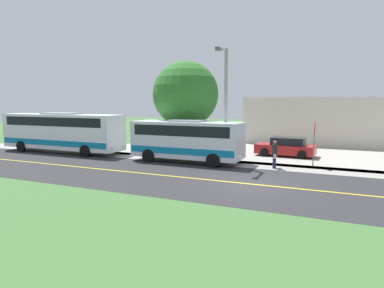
{
  "coord_description": "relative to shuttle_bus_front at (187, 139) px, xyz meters",
  "views": [
    {
      "loc": [
        16.27,
        3.86,
        4.14
      ],
      "look_at": [
        -3.5,
        -4.78,
        1.4
      ],
      "focal_mm": 31.22,
      "sensor_mm": 36.0,
      "label": 1
    }
  ],
  "objects": [
    {
      "name": "stop_sign",
      "position": [
        -1.56,
        8.16,
        0.36
      ],
      "size": [
        0.76,
        0.07,
        2.88
      ],
      "color": "slate",
      "rests_on": "ground"
    },
    {
      "name": "pedestrian_with_bags",
      "position": [
        -0.11,
        5.96,
        -0.66
      ],
      "size": [
        0.72,
        0.34,
        1.74
      ],
      "color": "#1E2347",
      "rests_on": "ground"
    },
    {
      "name": "tree_curbside",
      "position": [
        -2.86,
        -1.43,
        3.11
      ],
      "size": [
        5.08,
        5.08,
        7.26
      ],
      "color": "brown",
      "rests_on": "ground"
    },
    {
      "name": "transit_bus_rear",
      "position": [
        0.05,
        -11.28,
        0.18
      ],
      "size": [
        2.61,
        11.05,
        3.25
      ],
      "color": "white",
      "rests_on": "ground"
    },
    {
      "name": "road_surface",
      "position": [
        4.54,
        5.6,
        -1.6
      ],
      "size": [
        8.0,
        100.0,
        0.01
      ],
      "primitive_type": "cube",
      "color": "#28282B",
      "rests_on": "ground"
    },
    {
      "name": "street_light_pole",
      "position": [
        -0.34,
        2.6,
        2.59
      ],
      "size": [
        1.97,
        0.24,
        7.57
      ],
      "color": "#9E9EA3",
      "rests_on": "ground"
    },
    {
      "name": "parking_lot_surface",
      "position": [
        -7.86,
        8.6,
        -1.6
      ],
      "size": [
        14.0,
        36.0,
        0.01
      ],
      "primitive_type": "cube",
      "color": "#9E9991",
      "rests_on": "ground"
    },
    {
      "name": "sidewalk",
      "position": [
        -0.66,
        5.6,
        -1.6
      ],
      "size": [
        2.4,
        100.0,
        0.01
      ],
      "primitive_type": "cube",
      "color": "gray",
      "rests_on": "ground"
    },
    {
      "name": "commercial_building",
      "position": [
        -16.86,
        8.9,
        0.69
      ],
      "size": [
        10.0,
        16.35,
        4.58
      ],
      "primitive_type": "cube",
      "color": "beige",
      "rests_on": "ground"
    },
    {
      "name": "ground_plane",
      "position": [
        4.54,
        5.6,
        -1.6
      ],
      "size": [
        120.0,
        120.0,
        0.0
      ],
      "primitive_type": "plane",
      "color": "#3D6633"
    },
    {
      "name": "parked_car_near",
      "position": [
        -5.22,
        5.93,
        -0.91
      ],
      "size": [
        2.18,
        4.48,
        1.45
      ],
      "color": "#A51E1E",
      "rests_on": "ground"
    },
    {
      "name": "shuttle_bus_front",
      "position": [
        0.0,
        0.0,
        0.0
      ],
      "size": [
        2.72,
        7.76,
        2.91
      ],
      "color": "silver",
      "rests_on": "ground"
    },
    {
      "name": "road_centre_line",
      "position": [
        4.54,
        5.6,
        -1.59
      ],
      "size": [
        0.16,
        100.0,
        0.0
      ],
      "primitive_type": "cube",
      "color": "gold",
      "rests_on": "ground"
    }
  ]
}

